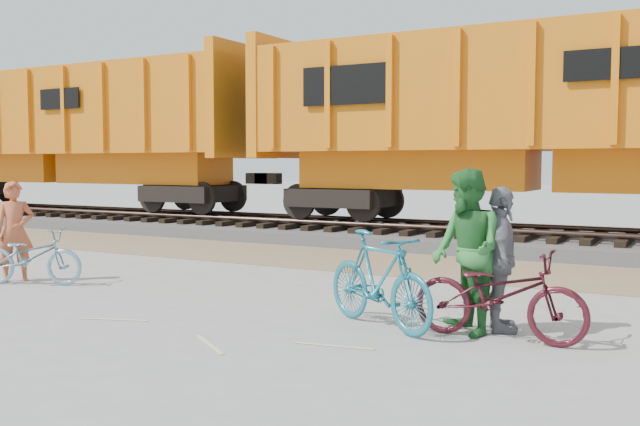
# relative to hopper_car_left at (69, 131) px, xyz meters

# --- Properties ---
(ground) EXTENTS (120.00, 120.00, 0.00)m
(ground) POSITION_rel_hopper_car_left_xyz_m (12.79, -9.00, -3.01)
(ground) COLOR #9E9E99
(ground) RESTS_ON ground
(gravel_strip) EXTENTS (120.00, 3.00, 0.02)m
(gravel_strip) POSITION_rel_hopper_car_left_xyz_m (12.79, -3.50, -3.00)
(gravel_strip) COLOR #876F54
(gravel_strip) RESTS_ON ground
(ballast_bed) EXTENTS (120.00, 4.00, 0.30)m
(ballast_bed) POSITION_rel_hopper_car_left_xyz_m (12.79, 0.00, -2.86)
(ballast_bed) COLOR slate
(ballast_bed) RESTS_ON ground
(track) EXTENTS (120.00, 2.60, 0.24)m
(track) POSITION_rel_hopper_car_left_xyz_m (12.79, 0.00, -2.53)
(track) COLOR black
(track) RESTS_ON ballast_bed
(hopper_car_left) EXTENTS (14.00, 3.13, 4.65)m
(hopper_car_left) POSITION_rel_hopper_car_left_xyz_m (0.00, 0.00, 0.00)
(hopper_car_left) COLOR black
(hopper_car_left) RESTS_ON track
(hopper_car_center) EXTENTS (14.00, 3.13, 4.65)m
(hopper_car_center) POSITION_rel_hopper_car_left_xyz_m (15.00, 0.00, 0.00)
(hopper_car_center) COLOR black
(hopper_car_center) RESTS_ON track
(bicycle_blue) EXTENTS (1.83, 1.21, 0.91)m
(bicycle_blue) POSITION_rel_hopper_car_left_xyz_m (8.69, -8.54, -2.55)
(bicycle_blue) COLOR #71A3BB
(bicycle_blue) RESTS_ON ground
(bicycle_teal) EXTENTS (1.95, 1.36, 1.15)m
(bicycle_teal) POSITION_rel_hopper_car_left_xyz_m (14.84, -8.56, -2.43)
(bicycle_teal) COLOR #1D7285
(bicycle_teal) RESTS_ON ground
(bicycle_maroon) EXTENTS (1.94, 0.68, 1.01)m
(bicycle_maroon) POSITION_rel_hopper_car_left_xyz_m (16.25, -8.46, -2.50)
(bicycle_maroon) COLOR #46131D
(bicycle_maroon) RESTS_ON ground
(person_solo) EXTENTS (0.69, 0.72, 1.66)m
(person_solo) POSITION_rel_hopper_car_left_xyz_m (8.19, -8.44, -2.18)
(person_solo) COLOR #BF5834
(person_solo) RESTS_ON ground
(person_man) EXTENTS (1.15, 1.17, 1.90)m
(person_man) POSITION_rel_hopper_car_left_xyz_m (15.84, -8.36, -2.06)
(person_man) COLOR #2A7330
(person_man) RESTS_ON ground
(person_woman) EXTENTS (0.74, 1.07, 1.69)m
(person_woman) POSITION_rel_hopper_car_left_xyz_m (16.15, -8.06, -2.16)
(person_woman) COLOR slate
(person_woman) RESTS_ON ground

